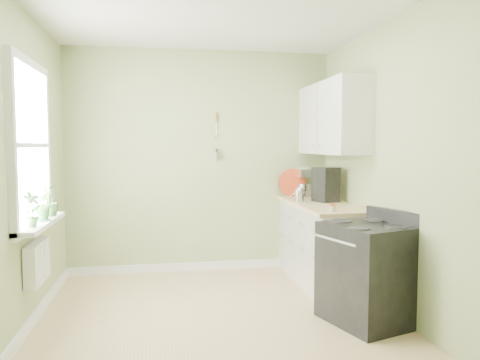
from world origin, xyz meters
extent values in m
cube|color=tan|center=(0.00, 0.00, -0.01)|extent=(3.20, 3.60, 0.02)
cube|color=white|center=(0.00, 0.00, 2.71)|extent=(3.20, 3.60, 0.02)
cube|color=#9EAB75|center=(0.00, 1.81, 1.35)|extent=(3.20, 0.02, 2.70)
cube|color=#9EAB75|center=(-1.61, 0.00, 1.35)|extent=(0.02, 3.60, 2.70)
cube|color=#9EAB75|center=(1.61, 0.00, 1.35)|extent=(0.02, 3.60, 2.70)
cube|color=white|center=(1.30, 1.00, 0.43)|extent=(0.60, 1.60, 0.87)
cube|color=#DDC287|center=(1.29, 1.00, 0.89)|extent=(0.64, 1.60, 0.04)
cube|color=white|center=(1.43, 1.10, 1.85)|extent=(0.35, 1.40, 0.80)
cube|color=white|center=(-1.59, 0.30, 1.55)|extent=(0.02, 1.00, 1.30)
cube|color=white|center=(-1.57, 0.30, 2.24)|extent=(0.06, 1.14, 0.07)
cube|color=white|center=(-1.57, 0.30, 0.86)|extent=(0.06, 1.14, 0.07)
cube|color=white|center=(-1.57, 0.30, 1.55)|extent=(0.04, 1.00, 0.04)
cube|color=white|center=(-1.51, 0.30, 0.88)|extent=(0.18, 1.14, 0.04)
cube|color=white|center=(-1.54, 0.25, 0.55)|extent=(0.12, 0.50, 0.35)
cylinder|color=#DDC287|center=(0.20, 1.78, 1.88)|extent=(0.02, 0.02, 0.10)
cylinder|color=silver|center=(0.20, 1.78, 1.76)|extent=(0.01, 0.01, 0.16)
cylinder|color=silver|center=(0.20, 1.78, 1.42)|extent=(0.01, 0.14, 0.14)
cube|color=black|center=(1.27, -0.17, 0.42)|extent=(0.79, 0.85, 0.84)
cube|color=black|center=(1.27, -0.17, 0.85)|extent=(0.79, 0.85, 0.03)
cube|color=black|center=(1.54, -0.17, 0.92)|extent=(0.26, 0.69, 0.13)
cylinder|color=#B2B2B7|center=(0.96, -0.17, 0.74)|extent=(0.20, 0.56, 0.02)
cube|color=red|center=(0.96, -0.08, 0.58)|extent=(0.08, 0.20, 0.35)
cube|color=#B2B2B7|center=(1.28, 1.72, 0.95)|extent=(0.20, 0.29, 0.08)
cube|color=#B2B2B7|center=(1.28, 1.84, 1.08)|extent=(0.12, 0.08, 0.21)
cube|color=#B2B2B7|center=(1.28, 1.74, 1.20)|extent=(0.15, 0.29, 0.09)
sphere|color=#B2B2B7|center=(1.28, 1.84, 1.23)|extent=(0.11, 0.11, 0.11)
cylinder|color=silver|center=(1.28, 1.66, 1.00)|extent=(0.16, 0.16, 0.13)
cylinder|color=silver|center=(1.05, 1.11, 0.98)|extent=(0.10, 0.10, 0.14)
cone|color=silver|center=(1.05, 1.11, 1.06)|extent=(0.10, 0.10, 0.04)
cylinder|color=silver|center=(0.98, 1.11, 1.00)|extent=(0.10, 0.03, 0.07)
cube|color=black|center=(1.37, 1.12, 1.11)|extent=(0.29, 0.31, 0.39)
cylinder|color=black|center=(1.33, 1.12, 0.99)|extent=(0.12, 0.12, 0.13)
cylinder|color=#AB371A|center=(1.15, 1.72, 1.08)|extent=(0.35, 0.09, 0.35)
cylinder|color=tan|center=(1.13, 0.30, 0.94)|extent=(0.07, 0.07, 0.07)
cylinder|color=#AB371A|center=(1.13, 0.30, 0.98)|extent=(0.07, 0.07, 0.01)
imported|color=#35642E|center=(-1.50, -0.03, 1.05)|extent=(0.18, 0.19, 0.30)
imported|color=#35642E|center=(-1.50, 0.34, 1.04)|extent=(0.16, 0.18, 0.28)
imported|color=#35642E|center=(-1.50, 0.58, 1.05)|extent=(0.21, 0.21, 0.29)
camera|label=1|loc=(-0.50, -3.92, 1.55)|focal=35.00mm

